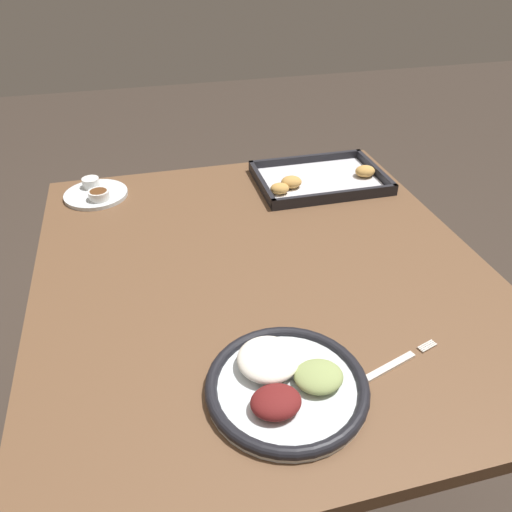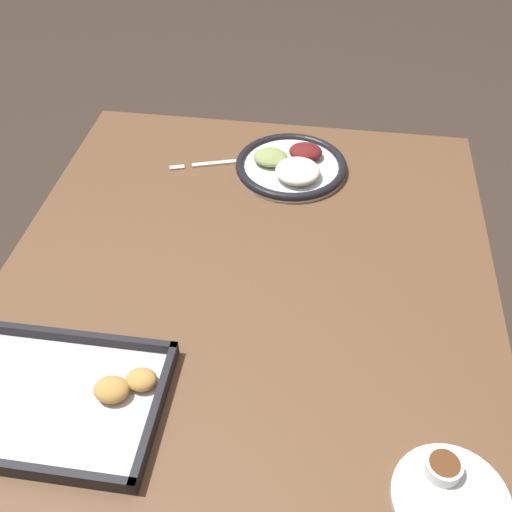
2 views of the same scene
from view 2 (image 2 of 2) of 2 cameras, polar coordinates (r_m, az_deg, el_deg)
ground_plane at (r=1.75m, az=-0.50°, el=-18.37°), size 8.00×8.00×0.00m
dining_table at (r=1.23m, az=-0.68°, el=-4.61°), size 0.94×1.05×0.74m
dinner_plate at (r=1.39m, az=3.42°, el=8.60°), size 0.26×0.26×0.05m
fork at (r=1.42m, az=-3.28°, el=8.86°), size 0.22×0.08×0.00m
saucer_plate at (r=0.92m, az=18.10°, el=-20.94°), size 0.16×0.16×0.04m
baking_tray at (r=1.00m, az=-18.55°, el=-12.64°), size 0.34×0.25×0.04m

